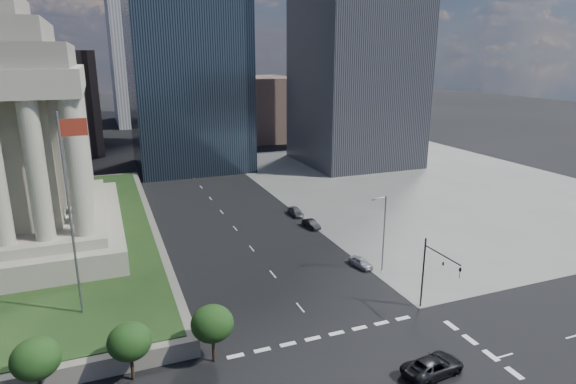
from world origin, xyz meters
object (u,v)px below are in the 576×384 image
traffic_signal_ne (435,269)px  pickup_truck (433,366)px  flagpole (71,205)px  street_lamp_north (383,229)px  parked_sedan_far (296,211)px  parked_sedan_near (361,262)px  parked_sedan_mid (311,224)px

traffic_signal_ne → pickup_truck: (-6.23, -8.43, -4.45)m
flagpole → pickup_truck: size_ratio=3.46×
street_lamp_north → parked_sedan_far: bearing=94.3°
parked_sedan_near → parked_sedan_far: size_ratio=0.86×
traffic_signal_ne → parked_sedan_far: 36.04m
street_lamp_north → parked_sedan_mid: 18.64m
flagpole → parked_sedan_mid: size_ratio=5.18×
pickup_truck → parked_sedan_far: 44.48m
parked_sedan_mid → pickup_truck: bearing=-105.4°
traffic_signal_ne → parked_sedan_mid: size_ratio=2.07×
parked_sedan_near → parked_sedan_mid: size_ratio=0.97×
flagpole → traffic_signal_ne: (34.33, -10.30, -7.86)m
pickup_truck → parked_sedan_far: pickup_truck is taller
street_lamp_north → parked_sedan_far: (-1.83, 24.44, -4.92)m
pickup_truck → flagpole: bearing=48.2°
parked_sedan_near → pickup_truck: bearing=-113.0°
flagpole → traffic_signal_ne: 36.69m
parked_sedan_mid → parked_sedan_far: bearing=82.5°
traffic_signal_ne → parked_sedan_far: (-1.00, 35.75, -4.51)m
pickup_truck → parked_sedan_far: bearing=-14.8°
parked_sedan_mid → flagpole: bearing=-158.0°
street_lamp_north → parked_sedan_far: size_ratio=2.31×
street_lamp_north → parked_sedan_mid: size_ratio=2.59×
flagpole → parked_sedan_far: bearing=37.4°
parked_sedan_near → parked_sedan_far: bearing=80.6°
flagpole → parked_sedan_near: bearing=5.0°
pickup_truck → parked_sedan_near: bearing=-21.6°
flagpole → parked_sedan_far: size_ratio=4.62×
street_lamp_north → parked_sedan_far: street_lamp_north is taller
flagpole → traffic_signal_ne: size_ratio=2.50×
pickup_truck → parked_sedan_far: (5.23, 44.18, -0.07)m
parked_sedan_far → pickup_truck: bearing=-96.7°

